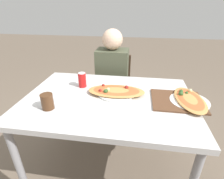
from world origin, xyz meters
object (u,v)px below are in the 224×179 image
object	(u,v)px
person_seated	(112,74)
pizza_second	(189,100)
pizza_main	(116,91)
dining_table	(108,106)
soda_can	(82,80)
chair_far_seated	(114,87)
drink_glass	(47,102)

from	to	relation	value
person_seated	pizza_second	xyz separation A→B (m)	(0.66, -0.64, 0.09)
pizza_main	pizza_second	distance (m)	0.54
dining_table	soda_can	xyz separation A→B (m)	(-0.25, 0.16, 0.14)
chair_far_seated	soda_can	world-z (taller)	soda_can
dining_table	pizza_second	size ratio (longest dim) A/B	3.11
dining_table	pizza_main	size ratio (longest dim) A/B	2.82
pizza_second	soda_can	bearing A→B (deg)	170.62
dining_table	pizza_second	xyz separation A→B (m)	(0.59, 0.02, 0.09)
pizza_main	pizza_second	world-z (taller)	same
person_seated	soda_can	distance (m)	0.55
soda_can	drink_glass	bearing A→B (deg)	-109.35
chair_far_seated	person_seated	xyz separation A→B (m)	(-0.00, -0.11, 0.21)
dining_table	pizza_main	bearing A→B (deg)	54.30
chair_far_seated	drink_glass	xyz separation A→B (m)	(-0.31, -0.98, 0.34)
person_seated	pizza_main	bearing A→B (deg)	101.39
chair_far_seated	pizza_main	distance (m)	0.77
dining_table	soda_can	bearing A→B (deg)	147.25
person_seated	pizza_main	world-z (taller)	person_seated
person_seated	drink_glass	bearing A→B (deg)	70.17
chair_far_seated	person_seated	world-z (taller)	person_seated
dining_table	chair_far_seated	bearing A→B (deg)	94.90
soda_can	pizza_second	xyz separation A→B (m)	(0.84, -0.14, -0.04)
person_seated	pizza_main	distance (m)	0.61
pizza_main	soda_can	xyz separation A→B (m)	(-0.30, 0.09, 0.04)
dining_table	drink_glass	bearing A→B (deg)	-151.17
person_seated	pizza_second	world-z (taller)	person_seated
dining_table	chair_far_seated	size ratio (longest dim) A/B	1.48
chair_far_seated	soda_can	bearing A→B (deg)	73.35
chair_far_seated	person_seated	size ratio (longest dim) A/B	0.73
person_seated	soda_can	size ratio (longest dim) A/B	9.47
dining_table	person_seated	size ratio (longest dim) A/B	1.08
drink_glass	pizza_second	size ratio (longest dim) A/B	0.26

